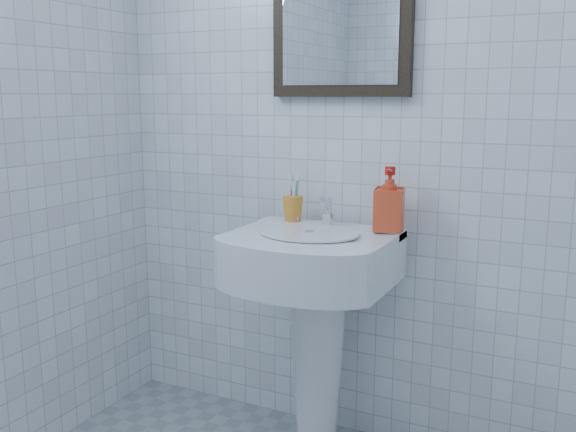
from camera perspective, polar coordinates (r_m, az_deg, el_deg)
The scene contains 6 objects.
wall_back at distance 2.20m, azimuth 10.09°, elevation 10.64°, with size 2.20×0.02×2.50m, color silver.
washbasin at distance 2.19m, azimuth 2.41°, elevation -7.99°, with size 0.53×0.39×0.81m.
faucet at distance 2.20m, azimuth 3.49°, elevation 0.21°, with size 0.04×0.09×0.11m.
toothbrush_cup at distance 2.28m, azimuth 0.43°, elevation 0.67°, with size 0.07×0.07×0.09m, color orange, non-canonical shape.
soap_dispenser at distance 2.13m, azimuth 8.99°, elevation 1.47°, with size 0.09×0.10×0.21m, color red.
wall_mirror at distance 2.28m, azimuth 4.74°, elevation 18.34°, with size 0.50×0.04×0.62m.
Camera 1 is at (0.63, -0.91, 1.25)m, focal length 40.00 mm.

